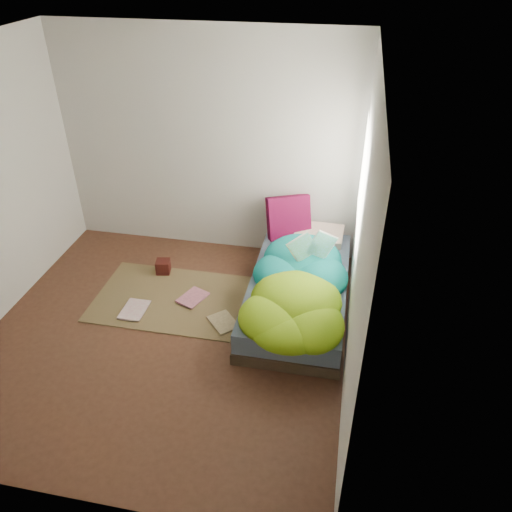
{
  "coord_description": "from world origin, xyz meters",
  "views": [
    {
      "loc": [
        1.59,
        -3.46,
        3.36
      ],
      "look_at": [
        0.76,
        0.75,
        0.54
      ],
      "focal_mm": 35.0,
      "sensor_mm": 36.0,
      "label": 1
    }
  ],
  "objects_px": {
    "open_book": "(313,238)",
    "floor_book_a": "(123,308)",
    "wooden_box": "(163,266)",
    "floor_book_b": "(185,294)",
    "bed": "(298,292)",
    "pillow_magenta": "(289,217)"
  },
  "relations": [
    {
      "from": "pillow_magenta",
      "to": "open_book",
      "type": "relative_size",
      "value": 1.17
    },
    {
      "from": "open_book",
      "to": "floor_book_a",
      "type": "bearing_deg",
      "value": 171.0
    },
    {
      "from": "bed",
      "to": "pillow_magenta",
      "type": "bearing_deg",
      "value": 105.7
    },
    {
      "from": "bed",
      "to": "wooden_box",
      "type": "xyz_separation_m",
      "value": [
        -1.61,
        0.28,
        -0.08
      ]
    },
    {
      "from": "bed",
      "to": "floor_book_a",
      "type": "distance_m",
      "value": 1.85
    },
    {
      "from": "floor_book_a",
      "to": "floor_book_b",
      "type": "distance_m",
      "value": 0.66
    },
    {
      "from": "pillow_magenta",
      "to": "floor_book_a",
      "type": "height_order",
      "value": "pillow_magenta"
    },
    {
      "from": "pillow_magenta",
      "to": "floor_book_a",
      "type": "distance_m",
      "value": 2.09
    },
    {
      "from": "floor_book_a",
      "to": "pillow_magenta",
      "type": "bearing_deg",
      "value": 40.13
    },
    {
      "from": "wooden_box",
      "to": "floor_book_a",
      "type": "xyz_separation_m",
      "value": [
        -0.18,
        -0.73,
        -0.06
      ]
    },
    {
      "from": "floor_book_a",
      "to": "floor_book_b",
      "type": "bearing_deg",
      "value": 33.29
    },
    {
      "from": "floor_book_b",
      "to": "pillow_magenta",
      "type": "bearing_deg",
      "value": 65.97
    },
    {
      "from": "wooden_box",
      "to": "floor_book_b",
      "type": "bearing_deg",
      "value": -45.04
    },
    {
      "from": "floor_book_a",
      "to": "floor_book_b",
      "type": "xyz_separation_m",
      "value": [
        0.56,
        0.36,
        0.0
      ]
    },
    {
      "from": "pillow_magenta",
      "to": "wooden_box",
      "type": "distance_m",
      "value": 1.56
    },
    {
      "from": "bed",
      "to": "pillow_magenta",
      "type": "relative_size",
      "value": 4.08
    },
    {
      "from": "pillow_magenta",
      "to": "open_book",
      "type": "xyz_separation_m",
      "value": [
        0.34,
        -0.77,
        0.22
      ]
    },
    {
      "from": "open_book",
      "to": "bed",
      "type": "bearing_deg",
      "value": -175.06
    },
    {
      "from": "floor_book_b",
      "to": "floor_book_a",
      "type": "bearing_deg",
      "value": -124.19
    },
    {
      "from": "wooden_box",
      "to": "pillow_magenta",
      "type": "bearing_deg",
      "value": 21.91
    },
    {
      "from": "open_book",
      "to": "floor_book_b",
      "type": "relative_size",
      "value": 1.33
    },
    {
      "from": "pillow_magenta",
      "to": "floor_book_a",
      "type": "xyz_separation_m",
      "value": [
        -1.55,
        -1.29,
        -0.56
      ]
    }
  ]
}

